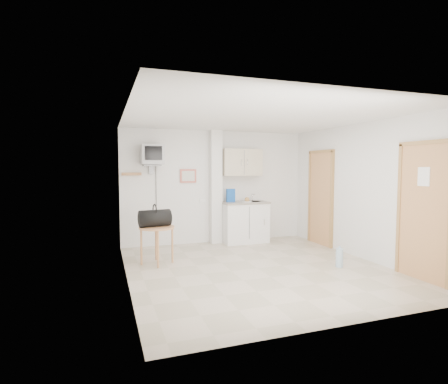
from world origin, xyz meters
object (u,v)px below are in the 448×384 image
object	(u,v)px
crt_television	(152,155)
duffel_bag	(155,218)
round_table	(157,232)
water_bottle	(339,257)

from	to	relation	value
crt_television	duffel_bag	xyz separation A→B (m)	(-0.13, -1.17, -1.13)
round_table	water_bottle	bearing A→B (deg)	-22.86
duffel_bag	water_bottle	xyz separation A→B (m)	(2.92, -1.23, -0.65)
water_bottle	crt_television	bearing A→B (deg)	139.29
water_bottle	duffel_bag	bearing A→B (deg)	157.13
round_table	water_bottle	size ratio (longest dim) A/B	1.82
round_table	duffel_bag	world-z (taller)	duffel_bag
crt_television	water_bottle	world-z (taller)	crt_television
water_bottle	round_table	bearing A→B (deg)	157.14
crt_television	duffel_bag	distance (m)	1.63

